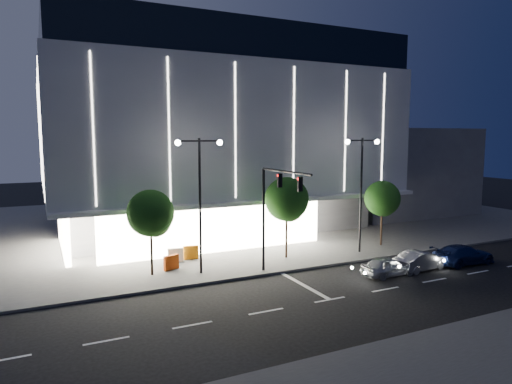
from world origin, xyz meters
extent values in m
plane|color=black|center=(0.00, 0.00, 0.00)|extent=(160.00, 160.00, 0.00)
cube|color=#474747|center=(5.00, 24.00, 0.07)|extent=(70.00, 40.00, 0.15)
cube|color=#4C4C51|center=(3.00, 24.00, 2.00)|extent=(28.00, 21.00, 4.00)
cube|color=#99999F|center=(3.00, 22.00, 9.50)|extent=(30.00, 25.00, 11.00)
cube|color=black|center=(3.00, 22.00, 16.50)|extent=(29.40, 24.50, 3.00)
cube|color=white|center=(0.00, 10.70, 2.00)|extent=(18.00, 0.40, 3.60)
cube|color=white|center=(-10.80, 16.00, 2.00)|extent=(0.40, 10.00, 3.60)
cube|color=#99999F|center=(3.00, 9.70, 4.10)|extent=(30.00, 2.00, 0.30)
cube|color=white|center=(3.00, 9.48, 9.50)|extent=(24.00, 0.06, 10.00)
cube|color=#4C4C51|center=(26.00, 24.00, 5.00)|extent=(16.00, 20.00, 10.00)
cylinder|color=black|center=(1.00, 4.80, 3.50)|extent=(0.18, 0.18, 7.00)
cylinder|color=black|center=(1.00, 1.90, 7.00)|extent=(0.14, 5.80, 0.14)
cube|color=black|center=(1.00, 2.60, 6.40)|extent=(0.28, 0.18, 0.85)
cube|color=black|center=(1.00, 0.20, 6.40)|extent=(0.28, 0.18, 0.85)
sphere|color=#FF0C0C|center=(0.88, 2.60, 6.70)|extent=(0.14, 0.14, 0.14)
cylinder|color=black|center=(-3.00, 6.00, 4.50)|extent=(0.16, 0.16, 9.00)
cylinder|color=black|center=(-3.70, 6.00, 8.80)|extent=(1.40, 0.10, 0.10)
cylinder|color=black|center=(-2.30, 6.00, 8.80)|extent=(1.40, 0.10, 0.10)
sphere|color=white|center=(-4.40, 6.00, 8.70)|extent=(0.36, 0.36, 0.36)
sphere|color=white|center=(-1.60, 6.00, 8.70)|extent=(0.36, 0.36, 0.36)
cylinder|color=black|center=(10.00, 6.00, 4.50)|extent=(0.16, 0.16, 9.00)
cylinder|color=black|center=(9.30, 6.00, 8.80)|extent=(1.40, 0.10, 0.10)
cylinder|color=black|center=(10.70, 6.00, 8.80)|extent=(1.40, 0.10, 0.10)
sphere|color=white|center=(8.60, 6.00, 8.70)|extent=(0.36, 0.36, 0.36)
sphere|color=white|center=(11.40, 6.00, 8.70)|extent=(0.36, 0.36, 0.36)
cylinder|color=black|center=(-6.00, 7.00, 1.89)|extent=(0.16, 0.16, 3.78)
sphere|color=#15370F|center=(-6.00, 7.00, 4.21)|extent=(3.02, 3.02, 3.02)
sphere|color=#15370F|center=(-5.70, 7.20, 3.67)|extent=(2.16, 2.16, 2.16)
sphere|color=#15370F|center=(-6.25, 6.85, 3.89)|extent=(1.94, 1.94, 1.94)
cylinder|color=black|center=(4.00, 7.00, 2.03)|extent=(0.16, 0.16, 4.06)
sphere|color=#15370F|center=(4.00, 7.00, 4.52)|extent=(3.25, 3.25, 3.25)
sphere|color=#15370F|center=(4.30, 7.20, 3.94)|extent=(2.32, 2.32, 2.32)
sphere|color=#15370F|center=(3.75, 6.85, 4.18)|extent=(2.09, 2.09, 2.09)
cylinder|color=black|center=(13.00, 7.00, 1.82)|extent=(0.16, 0.16, 3.64)
sphere|color=#15370F|center=(13.00, 7.00, 4.06)|extent=(2.91, 2.91, 2.91)
sphere|color=#15370F|center=(13.30, 7.20, 3.54)|extent=(2.08, 2.08, 2.08)
sphere|color=#15370F|center=(12.75, 6.85, 3.74)|extent=(1.87, 1.87, 1.87)
imported|color=#A5A9AD|center=(8.00, 0.51, 0.64)|extent=(3.76, 1.53, 1.28)
imported|color=gray|center=(10.94, 0.57, 0.68)|extent=(4.24, 1.82, 1.36)
imported|color=navy|center=(14.76, 0.36, 0.70)|extent=(4.88, 2.16, 1.39)
cube|color=#C96B0B|center=(-2.56, 9.58, 0.65)|extent=(1.12, 0.37, 1.00)
cube|color=white|center=(-3.78, 9.34, 0.65)|extent=(1.13, 0.43, 1.00)
cube|color=#E2470C|center=(-4.57, 7.57, 0.65)|extent=(1.12, 0.61, 1.00)
camera|label=1|loc=(-12.38, -21.88, 9.03)|focal=32.00mm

